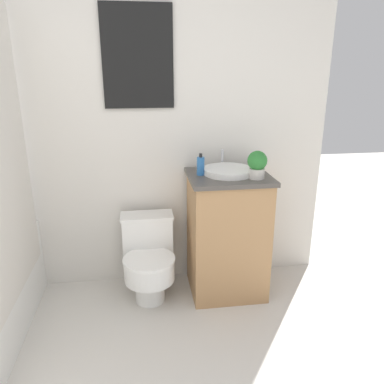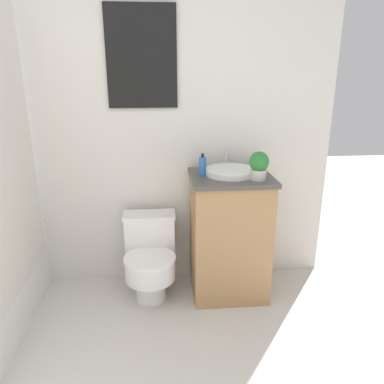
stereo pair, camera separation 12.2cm
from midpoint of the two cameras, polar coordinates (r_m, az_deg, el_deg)
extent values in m
cube|color=silver|center=(2.70, -15.53, 10.91)|extent=(3.29, 0.05, 2.50)
cube|color=black|center=(2.63, -9.67, 19.62)|extent=(0.46, 0.02, 0.65)
cube|color=silver|center=(2.62, -9.68, 19.62)|extent=(0.43, 0.01, 0.62)
cylinder|color=white|center=(2.74, -7.73, -14.30)|extent=(0.21, 0.21, 0.19)
cylinder|color=white|center=(2.62, -7.87, -11.72)|extent=(0.34, 0.34, 0.14)
cylinder|color=white|center=(2.58, -7.95, -10.18)|extent=(0.35, 0.35, 0.02)
cube|color=white|center=(2.76, -8.05, -6.96)|extent=(0.35, 0.18, 0.33)
cube|color=white|center=(2.69, -8.21, -3.62)|extent=(0.37, 0.18, 0.02)
cube|color=#AD7F51|center=(2.69, 4.05, -6.78)|extent=(0.52, 0.45, 0.86)
cube|color=#4C4742|center=(2.54, 4.27, 2.31)|extent=(0.55, 0.48, 0.03)
cylinder|color=white|center=(2.55, 4.19, 3.19)|extent=(0.34, 0.34, 0.04)
cylinder|color=silver|center=(2.72, 3.34, 5.17)|extent=(0.02, 0.02, 0.13)
cylinder|color=#2D6BB2|center=(2.51, -0.08, 3.96)|extent=(0.05, 0.05, 0.12)
cylinder|color=black|center=(2.49, -0.08, 5.60)|extent=(0.02, 0.02, 0.02)
cylinder|color=beige|center=(2.46, 8.42, 2.81)|extent=(0.10, 0.10, 0.07)
sphere|color=#2D7A33|center=(2.44, 8.51, 4.74)|extent=(0.13, 0.13, 0.13)
camera|label=1|loc=(0.06, -91.51, -0.50)|focal=35.00mm
camera|label=2|loc=(0.06, 88.49, 0.50)|focal=35.00mm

